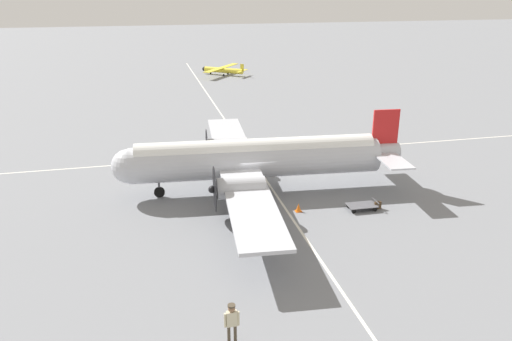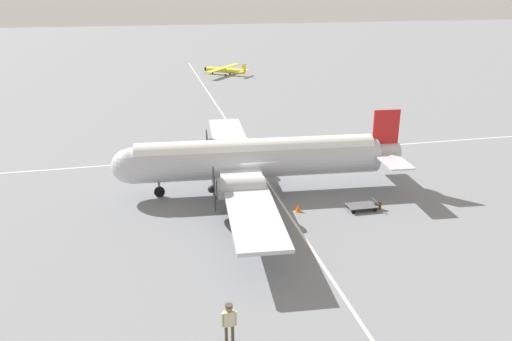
{
  "view_description": "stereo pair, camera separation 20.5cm",
  "coord_description": "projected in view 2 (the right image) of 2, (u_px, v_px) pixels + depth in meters",
  "views": [
    {
      "loc": [
        -7.05,
        -30.41,
        13.2
      ],
      "look_at": [
        0.0,
        0.0,
        1.52
      ],
      "focal_mm": 35.0,
      "sensor_mm": 36.0,
      "label": 1
    },
    {
      "loc": [
        -6.85,
        -30.46,
        13.2
      ],
      "look_at": [
        0.0,
        0.0,
        1.52
      ],
      "focal_mm": 35.0,
      "sensor_mm": 36.0,
      "label": 2
    }
  ],
  "objects": [
    {
      "name": "crew_foreground",
      "position": [
        229.0,
        319.0,
        19.13
      ],
      "size": [
        0.61,
        0.3,
        1.81
      ],
      "rotation": [
        0.0,
        0.0,
        0.01
      ],
      "color": "#473D2D",
      "rests_on": "ground_plane"
    },
    {
      "name": "apron_line_eastwest",
      "position": [
        236.0,
        156.0,
        40.78
      ],
      "size": [
        120.0,
        0.16,
        0.01
      ],
      "color": "silver",
      "rests_on": "ground_plane"
    },
    {
      "name": "traffic_cone",
      "position": [
        298.0,
        208.0,
        30.8
      ],
      "size": [
        0.4,
        0.4,
        0.53
      ],
      "color": "orange",
      "rests_on": "ground_plane"
    },
    {
      "name": "airliner_main",
      "position": [
        251.0,
        158.0,
        32.98
      ],
      "size": [
        19.22,
        23.58,
        5.37
      ],
      "rotation": [
        0.0,
        0.0,
        3.06
      ],
      "color": "silver",
      "rests_on": "ground_plane"
    },
    {
      "name": "suitcase_near_door",
      "position": [
        378.0,
        206.0,
        31.11
      ],
      "size": [
        0.43,
        0.14,
        0.53
      ],
      "color": "#47331E",
      "rests_on": "ground_plane"
    },
    {
      "name": "ground_plane",
      "position": [
        256.0,
        191.0,
        33.86
      ],
      "size": [
        300.0,
        300.0,
        0.0
      ],
      "primitive_type": "plane",
      "color": "slate"
    },
    {
      "name": "baggage_cart",
      "position": [
        362.0,
        206.0,
        31.02
      ],
      "size": [
        1.85,
        1.1,
        0.56
      ],
      "rotation": [
        0.0,
        0.0,
        3.13
      ],
      "color": "#56565B",
      "rests_on": "ground_plane"
    },
    {
      "name": "light_aircraft_distant",
      "position": [
        224.0,
        70.0,
        77.02
      ],
      "size": [
        7.31,
        8.35,
        1.9
      ],
      "rotation": [
        0.0,
        0.0,
        2.49
      ],
      "color": "yellow",
      "rests_on": "ground_plane"
    },
    {
      "name": "apron_line_northsouth",
      "position": [
        273.0,
        190.0,
        34.1
      ],
      "size": [
        0.16,
        120.0,
        0.01
      ],
      "color": "silver",
      "rests_on": "ground_plane"
    }
  ]
}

